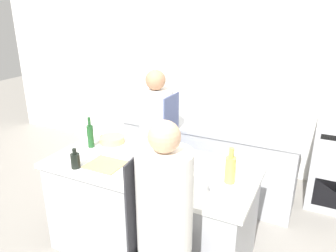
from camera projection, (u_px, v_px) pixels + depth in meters
ground_plane at (153, 248)px, 3.26m from camera, size 16.00×16.00×0.00m
wall_back at (224, 71)px, 4.56m from camera, size 8.00×0.06×2.80m
prep_counter at (152, 208)px, 3.09m from camera, size 1.89×0.92×0.93m
pass_counter at (209, 159)px, 4.07m from camera, size 2.16×0.65×0.93m
chef_at_prep_near at (164, 239)px, 2.15m from camera, size 0.39×0.37×1.65m
chef_at_stove at (157, 141)px, 3.74m from camera, size 0.39×0.37×1.63m
bottle_olive_oil at (130, 175)px, 2.58m from camera, size 0.07×0.07×0.20m
bottle_vinegar at (75, 160)px, 2.85m from camera, size 0.08×0.08×0.18m
bottle_wine at (178, 158)px, 2.82m from camera, size 0.07×0.07×0.26m
bottle_cooking_oil at (213, 178)px, 2.50m from camera, size 0.07×0.07×0.26m
bottle_sauce at (90, 135)px, 3.25m from camera, size 0.06×0.06×0.32m
bottle_water at (230, 169)px, 2.60m from camera, size 0.09×0.09×0.30m
bowl_mixing_large at (145, 156)px, 3.00m from camera, size 0.25×0.25×0.08m
bowl_prep_small at (112, 140)px, 3.38m from camera, size 0.26×0.26×0.07m
bowl_ceramic_blue at (198, 161)px, 2.91m from camera, size 0.25×0.25×0.08m
bowl_wooden_salad at (170, 151)px, 3.12m from camera, size 0.25×0.25×0.06m
cutting_board at (105, 165)px, 2.91m from camera, size 0.31×0.28×0.01m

